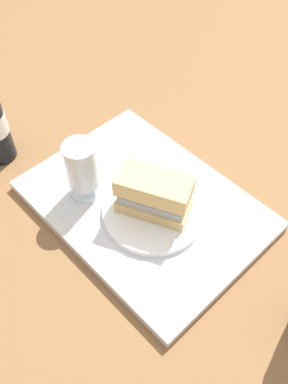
{
  "coord_description": "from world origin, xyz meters",
  "views": [
    {
      "loc": [
        -0.35,
        0.33,
        0.65
      ],
      "look_at": [
        0.0,
        0.0,
        0.05
      ],
      "focal_mm": 38.98,
      "sensor_mm": 36.0,
      "label": 1
    }
  ],
  "objects": [
    {
      "name": "beer_glass",
      "position": [
        0.09,
        0.07,
        0.09
      ],
      "size": [
        0.06,
        0.06,
        0.12
      ],
      "color": "silver",
      "rests_on": "placemat"
    },
    {
      "name": "plate",
      "position": [
        -0.03,
        0.01,
        0.03
      ],
      "size": [
        0.19,
        0.19,
        0.01
      ],
      "primitive_type": "cylinder",
      "color": "white",
      "rests_on": "placemat"
    },
    {
      "name": "placemat",
      "position": [
        0.0,
        0.0,
        0.02
      ],
      "size": [
        0.38,
        0.27,
        0.0
      ],
      "primitive_type": "cube",
      "color": "silver",
      "rests_on": "tray"
    },
    {
      "name": "sandwich",
      "position": [
        -0.03,
        0.01,
        0.08
      ],
      "size": [
        0.14,
        0.11,
        0.08
      ],
      "rotation": [
        0.0,
        0.0,
        0.45
      ],
      "color": "tan",
      "rests_on": "plate"
    },
    {
      "name": "tray",
      "position": [
        0.0,
        0.0,
        0.01
      ],
      "size": [
        0.44,
        0.32,
        0.02
      ],
      "primitive_type": "cube",
      "color": "silver",
      "rests_on": "ground_plane"
    },
    {
      "name": "ground_plane",
      "position": [
        0.0,
        0.0,
        0.0
      ],
      "size": [
        3.0,
        3.0,
        0.0
      ],
      "primitive_type": "plane",
      "color": "brown"
    }
  ]
}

